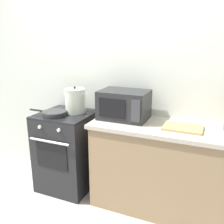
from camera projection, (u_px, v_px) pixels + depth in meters
The scene contains 9 objects.
ground_plane at pixel (66, 224), 2.41m from camera, with size 10.00×10.00×0.00m, color #B2ADA3.
back_wall at pixel (131, 83), 2.81m from camera, with size 4.40×0.10×2.50m, color silver.
lower_cabinet_right at pixel (174, 172), 2.50m from camera, with size 1.64×0.56×0.88m, color #8C7051.
countertop_right at pixel (178, 129), 2.37m from camera, with size 1.70×0.60×0.04m, color #ADA393.
stove at pixel (67, 150), 2.95m from camera, with size 0.60×0.64×0.92m.
stock_pot at pixel (75, 101), 2.81m from camera, with size 0.32×0.23×0.30m.
frying_pan at pixel (54, 113), 2.73m from camera, with size 0.46×0.26×0.05m.
microwave at pixel (124, 105), 2.59m from camera, with size 0.50×0.37×0.30m.
cutting_board at pixel (183, 128), 2.33m from camera, with size 0.36×0.26×0.02m, color tan.
Camera 1 is at (1.20, -1.68, 1.71)m, focal length 39.81 mm.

